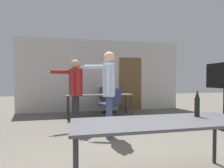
% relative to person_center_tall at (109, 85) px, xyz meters
% --- Properties ---
extents(back_wall, '(6.18, 0.12, 2.69)m').
position_rel_person_center_tall_xyz_m(back_wall, '(0.36, 3.09, 0.25)').
color(back_wall, beige).
rests_on(back_wall, ground_plane).
extents(conference_table_near, '(2.06, 0.68, 0.72)m').
position_rel_person_center_tall_xyz_m(conference_table_near, '(0.31, -1.69, -0.43)').
color(conference_table_near, '#4C4C51').
rests_on(conference_table_near, ground_plane).
extents(conference_table_far, '(2.09, 0.74, 0.72)m').
position_rel_person_center_tall_xyz_m(conference_table_far, '(0.08, 2.06, -0.43)').
color(conference_table_far, '#4C4C51').
rests_on(conference_table_far, ground_plane).
extents(person_center_tall, '(0.74, 0.72, 1.77)m').
position_rel_person_center_tall_xyz_m(person_center_tall, '(0.00, 0.00, 0.00)').
color(person_center_tall, '#3D4C75').
rests_on(person_center_tall, ground_plane).
extents(person_right_polo, '(0.86, 0.62, 1.68)m').
position_rel_person_center_tall_xyz_m(person_right_polo, '(-0.68, 0.77, -0.08)').
color(person_right_polo, '#28282D').
rests_on(person_right_polo, ground_plane).
extents(office_chair_far_right, '(0.66, 0.68, 0.95)m').
position_rel_person_center_tall_xyz_m(office_chair_far_right, '(0.28, 1.22, -0.64)').
color(office_chair_far_right, black).
rests_on(office_chair_far_right, ground_plane).
extents(office_chair_mid_tucked, '(0.68, 0.65, 0.91)m').
position_rel_person_center_tall_xyz_m(office_chair_mid_tucked, '(0.45, 2.72, -0.67)').
color(office_chair_mid_tucked, black).
rests_on(office_chair_mid_tucked, ground_plane).
extents(beer_bottle, '(0.06, 0.06, 0.35)m').
position_rel_person_center_tall_xyz_m(beer_bottle, '(0.85, -1.59, -0.20)').
color(beer_bottle, black).
rests_on(beer_bottle, conference_table_near).
extents(drink_cup, '(0.07, 0.07, 0.09)m').
position_rel_person_center_tall_xyz_m(drink_cup, '(0.31, 2.21, -0.32)').
color(drink_cup, '#232328').
rests_on(drink_cup, conference_table_far).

